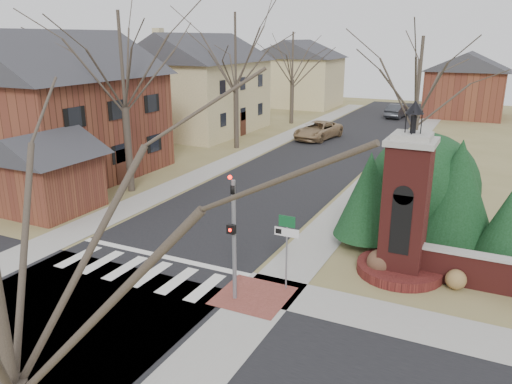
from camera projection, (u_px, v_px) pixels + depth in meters
The scene contains 28 objects.
ground at pixel (124, 280), 18.30m from camera, with size 120.00×120.00×0.00m, color olive.
main_street at pixel (319, 156), 37.20m from camera, with size 8.00×70.00×0.01m, color black.
cross_street at pixel (61, 320), 15.72m from camera, with size 120.00×8.00×0.01m, color black.
crosswalk_zone at pixel (138, 271), 18.98m from camera, with size 8.00×2.20×0.02m, color silver.
stop_bar at pixel (161, 256), 20.27m from camera, with size 8.00×0.35×0.02m, color silver.
sidewalk_right_main at pixel (390, 164), 35.03m from camera, with size 2.00×60.00×0.02m, color gray.
sidewalk_left at pixel (257, 150), 39.36m from camera, with size 2.00×60.00×0.02m, color gray.
curb_apron at pixel (253, 296), 17.16m from camera, with size 2.40×2.40×0.02m, color brown.
traffic_signal_pole at pixel (234, 228), 16.23m from camera, with size 0.28×0.41×4.50m.
sign_post at pixel (287, 238), 17.10m from camera, with size 0.90×0.07×2.75m.
brick_gate_monument at pixel (404, 219), 18.20m from camera, with size 3.20×3.20×6.47m.
house_brick_left at pixel (59, 102), 30.91m from camera, with size 9.80×11.80×9.42m.
house_stucco_left at pixel (199, 82), 45.74m from camera, with size 9.80×12.80×9.28m.
garage_left at pixel (46, 168), 25.03m from camera, with size 4.80×4.80×4.29m.
house_distant_left at pixel (297, 72), 63.27m from camera, with size 10.80×8.80×8.53m.
house_distant_right at pixel (466, 83), 55.12m from camera, with size 8.80×8.80×7.30m.
evergreen_near at pixel (369, 194), 20.63m from camera, with size 2.80×2.80×4.10m.
evergreen_mid at pixel (457, 190), 20.20m from camera, with size 3.40×3.40×4.70m.
evergreen_far at pixel (510, 222), 18.72m from camera, with size 2.40×2.40×3.30m.
evergreen_mass at pixel (423, 182), 22.00m from camera, with size 4.80×4.80×4.80m, color black.
bare_tree_0 at pixel (121, 53), 26.65m from camera, with size 8.05×8.05×11.15m.
bare_tree_1 at pixel (235, 44), 37.72m from camera, with size 8.40×8.40×11.64m.
bare_tree_2 at pixel (293, 53), 49.40m from camera, with size 7.35×7.35×10.19m.
bare_tree_3 at pixel (420, 73), 26.93m from camera, with size 7.00×7.00×9.70m.
pickup_truck at pixel (318, 130), 43.33m from camera, with size 2.51×5.44×1.51m, color #947651.
distant_car at pixel (397, 111), 54.86m from camera, with size 1.58×4.52×1.49m, color #32353A.
dry_shrub_left at pixel (380, 262), 18.65m from camera, with size 0.96×0.96×0.96m, color brown.
dry_shrub_right at pixel (456, 279), 17.56m from camera, with size 0.73×0.73×0.73m, color olive.
Camera 1 is at (11.56, -12.74, 8.54)m, focal length 35.00 mm.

